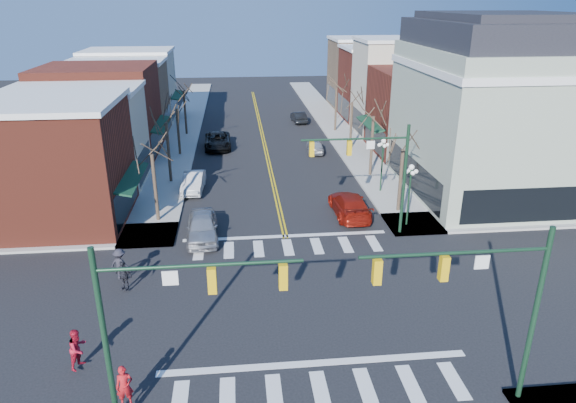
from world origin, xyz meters
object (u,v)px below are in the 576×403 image
object	(u,v)px
victorian_corner	(497,107)
lamppost_corner	(410,185)
car_left_mid	(193,182)
car_right_far	(299,117)
pedestrian_red_b	(78,348)
car_right_near	(350,205)
car_left_near	(202,227)
pedestrian_dark_a	(124,275)
car_left_far	(218,141)
car_right_mid	(315,146)
lamppost_midblock	(383,156)
pedestrian_red_a	(125,386)
pedestrian_dark_b	(120,264)

from	to	relation	value
victorian_corner	lamppost_corner	size ratio (longest dim) A/B	3.29
car_left_mid	car_right_far	world-z (taller)	car_left_mid
car_right_far	pedestrian_red_b	xyz separation A→B (m)	(-14.38, -43.90, 0.37)
victorian_corner	car_right_near	distance (m)	13.62
car_left_near	car_right_far	distance (m)	33.47
car_left_mid	pedestrian_dark_a	size ratio (longest dim) A/B	2.65
victorian_corner	car_left_near	distance (m)	23.44
car_left_mid	lamppost_corner	bearing A→B (deg)	-26.77
pedestrian_dark_a	pedestrian_red_b	bearing A→B (deg)	-67.67
car_left_far	car_right_mid	size ratio (longest dim) A/B	1.43
car_left_near	pedestrian_dark_a	bearing A→B (deg)	-124.42
victorian_corner	pedestrian_red_b	bearing A→B (deg)	-144.70
pedestrian_dark_a	car_left_near	bearing A→B (deg)	87.04
car_left_far	car_right_far	distance (m)	14.41
car_left_near	car_left_mid	distance (m)	8.93
victorian_corner	pedestrian_dark_a	world-z (taller)	victorian_corner
lamppost_midblock	pedestrian_dark_a	bearing A→B (deg)	-142.83
car_right_far	pedestrian_red_a	distance (m)	47.84
pedestrian_red_b	car_right_far	bearing A→B (deg)	7.46
lamppost_corner	pedestrian_red_a	bearing A→B (deg)	-136.22
lamppost_corner	pedestrian_red_a	world-z (taller)	lamppost_corner
lamppost_midblock	pedestrian_dark_b	world-z (taller)	lamppost_midblock
car_left_near	pedestrian_red_b	bearing A→B (deg)	-112.77
car_right_mid	pedestrian_dark_a	size ratio (longest dim) A/B	2.35
car_left_near	car_right_far	world-z (taller)	car_left_near
car_left_mid	car_right_mid	bearing A→B (deg)	44.19
lamppost_midblock	car_left_mid	world-z (taller)	lamppost_midblock
car_right_far	lamppost_corner	bearing A→B (deg)	91.36
lamppost_midblock	car_left_far	xyz separation A→B (m)	(-13.00, 14.18, -2.19)
car_right_far	pedestrian_dark_a	distance (m)	40.32
pedestrian_red_a	pedestrian_red_b	size ratio (longest dim) A/B	0.96
lamppost_midblock	pedestrian_dark_a	world-z (taller)	lamppost_midblock
lamppost_corner	car_right_near	bearing A→B (deg)	146.70
pedestrian_red_a	pedestrian_dark_a	bearing A→B (deg)	89.85
car_right_mid	car_right_far	world-z (taller)	same
victorian_corner	pedestrian_red_b	distance (m)	32.45
car_left_far	car_right_far	size ratio (longest dim) A/B	1.38
car_left_near	pedestrian_red_b	world-z (taller)	pedestrian_red_b
car_right_mid	car_left_near	bearing A→B (deg)	66.34
pedestrian_red_a	pedestrian_dark_b	world-z (taller)	pedestrian_dark_b
lamppost_midblock	car_right_mid	distance (m)	12.36
car_right_near	lamppost_midblock	bearing A→B (deg)	-129.46
car_right_mid	pedestrian_red_a	distance (m)	35.16
car_left_mid	car_right_far	xyz separation A→B (m)	(11.20, 23.08, -0.06)
victorian_corner	car_right_mid	size ratio (longest dim) A/B	3.66
pedestrian_dark_b	pedestrian_red_a	bearing A→B (deg)	122.86
lamppost_corner	pedestrian_red_b	distance (m)	21.80
lamppost_corner	car_right_far	xyz separation A→B (m)	(-3.40, 31.43, -2.30)
pedestrian_red_a	car_right_mid	bearing A→B (deg)	58.73
car_left_far	car_right_near	size ratio (longest dim) A/B	1.01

